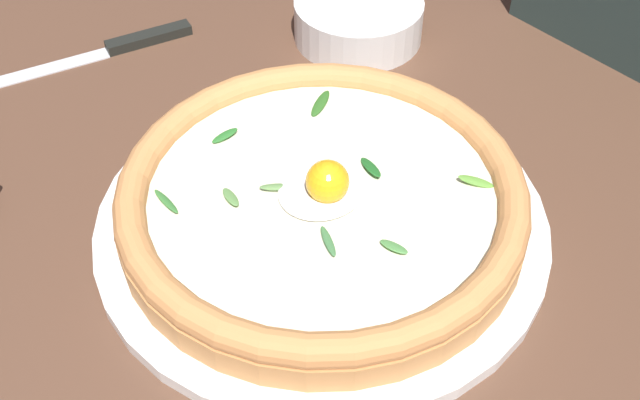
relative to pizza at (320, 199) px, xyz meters
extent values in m
cube|color=brown|center=(0.00, -0.03, -0.05)|extent=(2.40, 2.40, 0.03)
cylinder|color=white|center=(0.00, 0.00, -0.03)|extent=(0.35, 0.35, 0.01)
cylinder|color=tan|center=(0.00, 0.00, -0.01)|extent=(0.31, 0.31, 0.02)
torus|color=#D78E50|center=(0.00, 0.00, 0.01)|extent=(0.31, 0.31, 0.02)
cylinder|color=white|center=(0.00, 0.00, 0.00)|extent=(0.26, 0.26, 0.00)
ellipsoid|color=white|center=(0.00, 0.00, 0.01)|extent=(0.07, 0.06, 0.01)
sphere|color=yellow|center=(0.00, 0.01, 0.02)|extent=(0.03, 0.03, 0.03)
ellipsoid|color=#216826|center=(-0.05, 0.01, 0.01)|extent=(0.02, 0.03, 0.01)
ellipsoid|color=#5A9635|center=(-0.09, 0.07, 0.01)|extent=(0.02, 0.03, 0.01)
ellipsoid|color=#2D6121|center=(-0.07, -0.08, 0.01)|extent=(0.03, 0.02, 0.01)
ellipsoid|color=#427C45|center=(0.03, 0.04, 0.01)|extent=(0.02, 0.03, 0.00)
ellipsoid|color=#60934C|center=(0.05, -0.04, 0.01)|extent=(0.01, 0.02, 0.01)
ellipsoid|color=#397835|center=(0.09, -0.07, 0.01)|extent=(0.01, 0.03, 0.00)
ellipsoid|color=#509348|center=(0.00, 0.08, 0.01)|extent=(0.01, 0.02, 0.01)
ellipsoid|color=#296F29|center=(0.02, -0.10, 0.01)|extent=(0.02, 0.01, 0.01)
ellipsoid|color=#618C4C|center=(0.02, -0.02, 0.01)|extent=(0.03, 0.02, 0.01)
cylinder|color=white|center=(-0.20, -0.17, -0.01)|extent=(0.13, 0.13, 0.04)
cube|color=silver|center=(0.07, -0.33, -0.03)|extent=(0.14, 0.05, 0.00)
cube|color=black|center=(-0.04, -0.31, -0.03)|extent=(0.09, 0.04, 0.01)
camera|label=1|loc=(0.28, 0.31, 0.42)|focal=44.37mm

